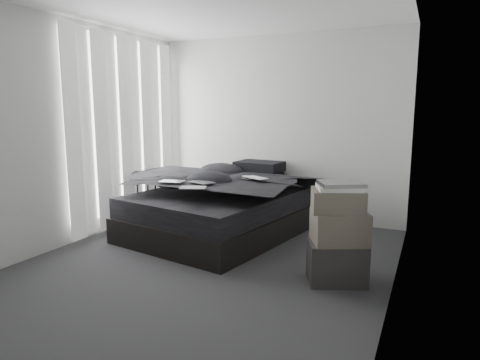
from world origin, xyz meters
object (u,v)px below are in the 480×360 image
at_px(bed, 222,221).
at_px(laptop, 251,172).
at_px(box_lower, 337,262).
at_px(side_stand, 152,204).

xyz_separation_m(bed, laptop, (0.42, -0.02, 0.67)).
bearing_deg(box_lower, side_stand, 163.32).
bearing_deg(side_stand, bed, 9.62).
bearing_deg(box_lower, bed, 150.35).
bearing_deg(laptop, side_stand, -145.57).
xyz_separation_m(bed, side_stand, (-0.96, -0.16, 0.17)).
bearing_deg(side_stand, box_lower, -16.68).
distance_m(laptop, side_stand, 1.47).
height_order(laptop, side_stand, laptop).
xyz_separation_m(bed, box_lower, (1.67, -0.95, 0.04)).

